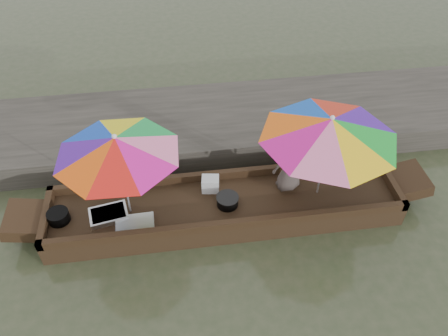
{
  "coord_description": "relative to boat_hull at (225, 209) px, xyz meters",
  "views": [
    {
      "loc": [
        -0.68,
        -4.73,
        5.57
      ],
      "look_at": [
        0.0,
        0.1,
        1.0
      ],
      "focal_mm": 35.0,
      "sensor_mm": 36.0,
      "label": 1
    }
  ],
  "objects": [
    {
      "name": "water",
      "position": [
        0.0,
        0.0,
        -0.17
      ],
      "size": [
        80.0,
        80.0,
        0.0
      ],
      "primitive_type": "plane",
      "color": "#313C23",
      "rests_on": "ground"
    },
    {
      "name": "dock",
      "position": [
        0.0,
        2.2,
        0.08
      ],
      "size": [
        22.0,
        2.2,
        0.5
      ],
      "primitive_type": "cube",
      "color": "#2D2B26",
      "rests_on": "ground"
    },
    {
      "name": "boat_hull",
      "position": [
        0.0,
        0.0,
        0.0
      ],
      "size": [
        5.69,
        1.2,
        0.35
      ],
      "primitive_type": "cube",
      "color": "black",
      "rests_on": "water"
    },
    {
      "name": "cooking_pot",
      "position": [
        -2.59,
        -0.04,
        0.26
      ],
      "size": [
        0.33,
        0.33,
        0.18
      ],
      "primitive_type": "cylinder",
      "color": "black",
      "rests_on": "boat_hull"
    },
    {
      "name": "tray_crayfish",
      "position": [
        -1.84,
        -0.06,
        0.22
      ],
      "size": [
        0.64,
        0.5,
        0.09
      ],
      "primitive_type": "cube",
      "rotation": [
        0.0,
        0.0,
        0.18
      ],
      "color": "silver",
      "rests_on": "boat_hull"
    },
    {
      "name": "tray_scallop",
      "position": [
        -1.43,
        -0.32,
        0.21
      ],
      "size": [
        0.59,
        0.42,
        0.06
      ],
      "primitive_type": "cube",
      "rotation": [
        0.0,
        0.0,
        0.03
      ],
      "color": "silver",
      "rests_on": "boat_hull"
    },
    {
      "name": "charcoal_grill",
      "position": [
        0.03,
        -0.07,
        0.25
      ],
      "size": [
        0.34,
        0.34,
        0.16
      ],
      "primitive_type": "cylinder",
      "color": "black",
      "rests_on": "boat_hull"
    },
    {
      "name": "supply_bag",
      "position": [
        -0.2,
        0.3,
        0.3
      ],
      "size": [
        0.31,
        0.26,
        0.26
      ],
      "primitive_type": "cube",
      "rotation": [
        0.0,
        0.0,
        -0.14
      ],
      "color": "silver",
      "rests_on": "boat_hull"
    },
    {
      "name": "vendor",
      "position": [
        1.07,
        0.2,
        0.73
      ],
      "size": [
        0.63,
        0.51,
        1.1
      ],
      "primitive_type": "imported",
      "rotation": [
        0.0,
        0.0,
        3.47
      ],
      "color": "#463D39",
      "rests_on": "boat_hull"
    },
    {
      "name": "umbrella_bow",
      "position": [
        -1.51,
        0.0,
        0.95
      ],
      "size": [
        2.39,
        2.39,
        1.55
      ],
      "primitive_type": null,
      "rotation": [
        0.0,
        0.0,
        -0.43
      ],
      "color": "pink",
      "rests_on": "boat_hull"
    },
    {
      "name": "umbrella_stern",
      "position": [
        1.54,
        0.0,
        0.95
      ],
      "size": [
        2.17,
        2.17,
        1.55
      ],
      "primitive_type": null,
      "rotation": [
        0.0,
        0.0,
        -0.04
      ],
      "color": "#4814A5",
      "rests_on": "boat_hull"
    }
  ]
}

